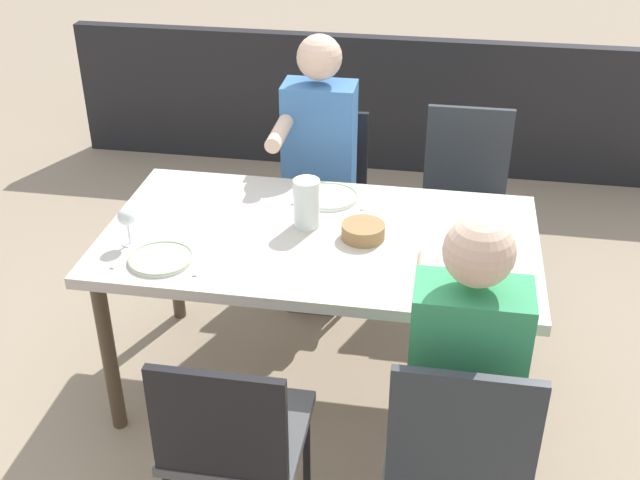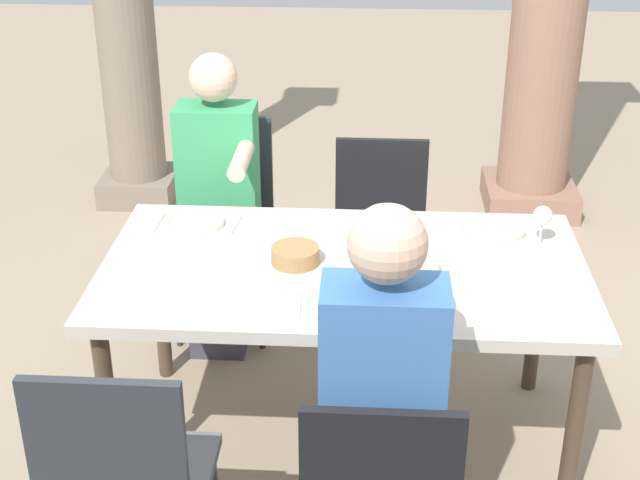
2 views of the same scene
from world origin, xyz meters
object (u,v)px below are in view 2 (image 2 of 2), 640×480
object	(u,v)px
wine_glass_2	(543,217)
diner_woman_green	(382,397)
chair_mid_north	(380,223)
chair_west_south	(125,480)
dining_table	(344,282)
water_pitcher	(362,250)
chair_west_north	(225,211)
bread_basket	(295,256)
plate_2	(493,230)
plate_1	(344,306)
plate_0	(196,223)
diner_man_white	(217,197)

from	to	relation	value
wine_glass_2	diner_woman_green	bearing A→B (deg)	-122.26
chair_mid_north	chair_west_south	bearing A→B (deg)	-111.62
dining_table	water_pitcher	bearing A→B (deg)	-44.41
diner_woman_green	chair_west_north	bearing A→B (deg)	113.77
chair_west_south	bread_basket	size ratio (longest dim) A/B	5.59
plate_2	wine_glass_2	xyz separation A→B (m)	(0.16, -0.10, 0.10)
diner_woman_green	wine_glass_2	world-z (taller)	diner_woman_green
water_pitcher	chair_mid_north	bearing A→B (deg)	85.78
plate_1	bread_basket	world-z (taller)	bread_basket
plate_0	bread_basket	world-z (taller)	bread_basket
plate_2	chair_mid_north	bearing A→B (deg)	125.23
dining_table	bread_basket	bearing A→B (deg)	-178.79
diner_man_white	bread_basket	distance (m)	0.83
chair_west_south	plate_1	xyz separation A→B (m)	(0.59, 0.59, 0.24)
chair_west_north	diner_woman_green	bearing A→B (deg)	-66.23
chair_west_north	plate_1	xyz separation A→B (m)	(0.59, -1.21, 0.22)
chair_mid_north	diner_woman_green	xyz separation A→B (m)	(0.00, -1.60, 0.20)
diner_man_white	plate_2	size ratio (longest dim) A/B	5.39
plate_1	plate_2	size ratio (longest dim) A/B	1.02
plate_0	chair_west_south	bearing A→B (deg)	-89.63
chair_west_north	diner_man_white	world-z (taller)	diner_man_white
dining_table	water_pitcher	size ratio (longest dim) A/B	8.48
chair_west_south	diner_woman_green	world-z (taller)	diner_woman_green
bread_basket	chair_west_north	bearing A→B (deg)	114.07
dining_table	chair_mid_north	bearing A→B (deg)	81.45
plate_2	bread_basket	bearing A→B (deg)	-157.54
chair_west_north	chair_mid_north	bearing A→B (deg)	-0.72
water_pitcher	bread_basket	distance (m)	0.25
chair_west_south	chair_mid_north	xyz separation A→B (m)	(0.71, 1.78, -0.02)
chair_west_south	plate_1	distance (m)	0.86
plate_1	wine_glass_2	xyz separation A→B (m)	(0.70, 0.50, 0.10)
chair_west_south	water_pitcher	distance (m)	1.10
chair_mid_north	plate_0	bearing A→B (deg)	-140.09
plate_1	bread_basket	bearing A→B (deg)	121.13
plate_0	chair_mid_north	bearing A→B (deg)	39.91
wine_glass_2	bread_basket	size ratio (longest dim) A/B	0.91
chair_west_south	bread_basket	distance (m)	1.01
chair_west_south	plate_2	world-z (taller)	chair_west_south
plate_2	chair_west_north	bearing A→B (deg)	151.90
plate_1	water_pitcher	bearing A→B (deg)	78.29
dining_table	diner_man_white	xyz separation A→B (m)	(-0.57, 0.72, 0.01)
water_pitcher	plate_2	bearing A→B (deg)	36.21
wine_glass_2	water_pitcher	size ratio (longest dim) A/B	0.77
chair_west_south	diner_woman_green	size ratio (longest dim) A/B	0.71
dining_table	diner_woman_green	size ratio (longest dim) A/B	1.28
diner_woman_green	water_pitcher	xyz separation A→B (m)	(-0.07, 0.65, 0.14)
dining_table	chair_mid_north	size ratio (longest dim) A/B	1.97
chair_west_north	wine_glass_2	world-z (taller)	chair_west_north
plate_2	water_pitcher	bearing A→B (deg)	-143.79
chair_west_south	chair_mid_north	world-z (taller)	chair_west_south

